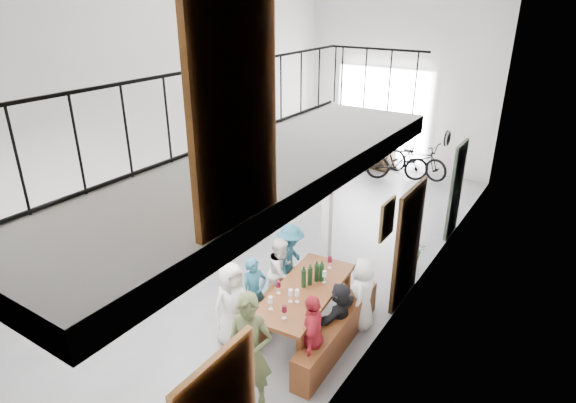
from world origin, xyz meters
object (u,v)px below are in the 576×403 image
Objects in this scene: bench_inner at (273,307)px; serving_counter at (362,147)px; side_bench at (216,196)px; oak_barrel at (307,149)px; host_standing at (250,351)px; tasting_table at (305,294)px; bicycle_near at (416,159)px.

serving_counter is at bearing 97.46° from bench_inner.
oak_barrel is at bearing 86.03° from side_bench.
serving_counter is 9.54m from host_standing.
host_standing reaches higher than serving_counter.
host_standing is at bearing -71.80° from bench_inner.
host_standing is (4.43, -4.48, 0.58)m from side_bench.
host_standing reaches higher than oak_barrel.
serving_counter is 1.23× the size of host_standing.
bench_inner is at bearing -63.06° from oak_barrel.
tasting_table is 7.57m from bicycle_near.
host_standing is (0.73, -1.53, 0.57)m from bench_inner.
bench_inner is at bearing -38.54° from side_bench.
side_bench is 3.82m from oak_barrel.
oak_barrel is 0.46× the size of bicycle_near.
host_standing is (4.16, -8.28, 0.34)m from oak_barrel.
tasting_table is 1.40× the size of side_bench.
oak_barrel is (0.26, 3.81, 0.23)m from side_bench.
host_standing is at bearing -90.88° from tasting_table.
bench_inner is 7.87m from serving_counter.
bench_inner reaches higher than side_bench.
tasting_table is 8.10m from serving_counter.
serving_counter is 1.02× the size of bicycle_near.
bench_inner is 2.09× the size of oak_barrel.
oak_barrel is at bearing 115.18° from tasting_table.
side_bench is at bearing 139.60° from tasting_table.
bicycle_near is at bearing 91.62° from tasting_table.
serving_counter is at bearing 96.36° from bicycle_near.
bicycle_near is (3.10, 0.70, 0.06)m from oak_barrel.
serving_counter is (1.41, 0.85, 0.07)m from oak_barrel.
host_standing is (2.75, -9.13, 0.27)m from serving_counter.
tasting_table is at bearing -65.95° from serving_counter.
side_bench is at bearing -93.97° from oak_barrel.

